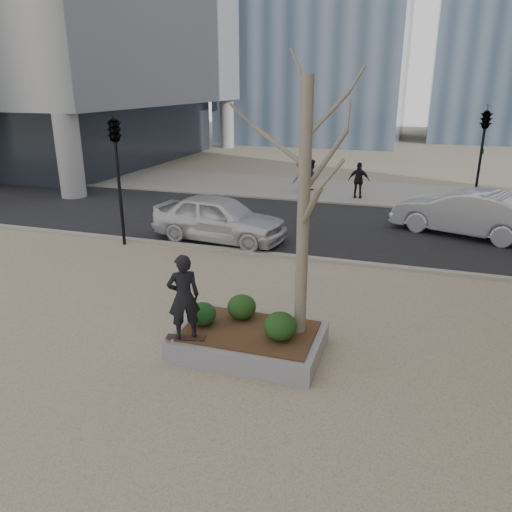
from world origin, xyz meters
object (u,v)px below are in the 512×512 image
(planter, at_px, (249,341))
(skateboarder, at_px, (184,297))
(police_car, at_px, (219,218))
(skateboard, at_px, (186,338))

(planter, relative_size, skateboarder, 1.72)
(skateboarder, bearing_deg, police_car, -107.16)
(skateboarder, distance_m, police_car, 8.11)
(skateboard, relative_size, police_car, 0.16)
(skateboarder, bearing_deg, skateboard, 180.00)
(planter, relative_size, skateboard, 3.85)
(skateboard, xyz_separation_m, police_car, (-2.38, 7.73, 0.35))
(planter, distance_m, skateboard, 1.35)
(skateboard, xyz_separation_m, skateboarder, (0.00, 0.00, 0.91))
(skateboard, distance_m, police_car, 8.10)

